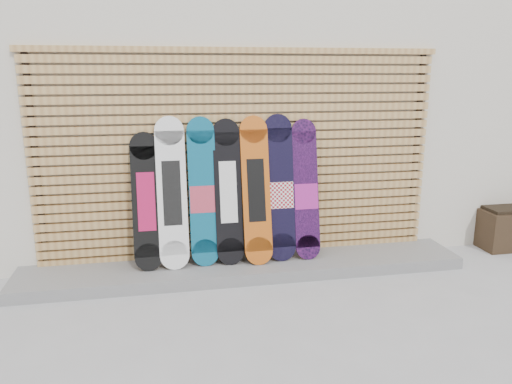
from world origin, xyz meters
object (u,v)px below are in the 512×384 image
(snowboard_1, at_px, (172,193))
(snowboard_2, at_px, (203,193))
(snowboard_5, at_px, (280,189))
(snowboard_6, at_px, (306,190))
(snowboard_4, at_px, (256,190))
(snowboard_3, at_px, (228,192))
(snowboard_0, at_px, (146,202))

(snowboard_1, relative_size, snowboard_2, 1.01)
(snowboard_2, bearing_deg, snowboard_5, -0.58)
(snowboard_1, bearing_deg, snowboard_2, 2.82)
(snowboard_6, bearing_deg, snowboard_2, 179.32)
(snowboard_2, distance_m, snowboard_4, 0.55)
(snowboard_2, height_order, snowboard_4, same)
(snowboard_6, bearing_deg, snowboard_4, -177.66)
(snowboard_3, xyz_separation_m, snowboard_4, (0.29, -0.03, 0.01))
(snowboard_2, xyz_separation_m, snowboard_4, (0.55, -0.03, 0.01))
(snowboard_2, distance_m, snowboard_3, 0.26)
(snowboard_0, height_order, snowboard_5, snowboard_5)
(snowboard_2, xyz_separation_m, snowboard_5, (0.80, -0.01, 0.01))
(snowboard_5, bearing_deg, snowboard_2, 179.42)
(snowboard_1, height_order, snowboard_3, snowboard_1)
(snowboard_0, xyz_separation_m, snowboard_2, (0.56, 0.01, 0.06))
(snowboard_1, distance_m, snowboard_5, 1.11)
(snowboard_3, distance_m, snowboard_4, 0.29)
(snowboard_4, distance_m, snowboard_5, 0.26)
(snowboard_2, bearing_deg, snowboard_1, -177.18)
(snowboard_0, relative_size, snowboard_3, 0.92)
(snowboard_5, bearing_deg, snowboard_0, -179.90)
(snowboard_4, bearing_deg, snowboard_2, 176.34)
(snowboard_0, xyz_separation_m, snowboard_1, (0.25, -0.00, 0.08))
(snowboard_0, bearing_deg, snowboard_3, 0.23)
(snowboard_5, bearing_deg, snowboard_1, -179.63)
(snowboard_0, height_order, snowboard_2, snowboard_2)
(snowboard_0, xyz_separation_m, snowboard_3, (0.82, 0.00, 0.06))
(snowboard_1, xyz_separation_m, snowboard_3, (0.57, 0.01, -0.02))
(snowboard_4, xyz_separation_m, snowboard_5, (0.26, 0.03, -0.00))
(snowboard_6, bearing_deg, snowboard_5, 179.04)
(snowboard_0, distance_m, snowboard_3, 0.83)
(snowboard_2, bearing_deg, snowboard_6, -0.68)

